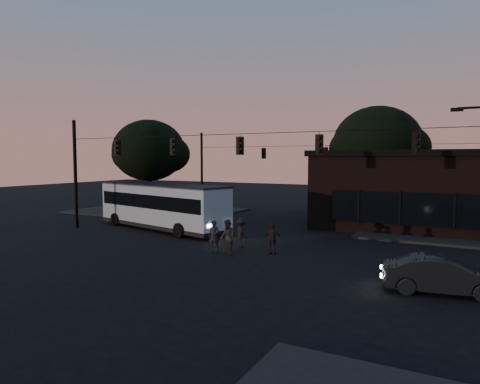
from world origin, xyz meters
The scene contains 13 objects.
ground centered at (0.00, 0.00, 0.00)m, with size 120.00×120.00×0.00m, color black.
sidewalk_far_left centered at (-14.00, 14.00, 0.07)m, with size 14.00×10.00×0.15m, color black.
building centered at (9.00, 15.97, 2.71)m, with size 15.40×10.41×5.40m.
tree_behind centered at (4.00, 22.00, 6.19)m, with size 7.60×7.60×9.43m.
tree_left centered at (-14.00, 13.00, 5.57)m, with size 6.40×6.40×8.30m.
signal_rig_near centered at (0.00, 4.00, 4.45)m, with size 26.24×0.30×7.50m.
signal_rig_far centered at (0.00, 20.00, 4.20)m, with size 26.24×0.30×7.50m.
bus centered at (-7.36, 6.37, 1.76)m, with size 11.40×5.14×3.13m.
car centered at (10.45, -0.12, 0.68)m, with size 1.43×4.10×1.35m, color black.
pedestrian_a centered at (-0.46, 1.99, 0.82)m, with size 0.60×0.39×1.63m, color black.
pedestrian_b centered at (0.50, 1.72, 0.89)m, with size 0.86×0.67×1.78m, color #2E2B2A.
pedestrian_c centered at (2.52, 2.78, 0.81)m, with size 0.95×0.39×1.62m, color black.
pedestrian_d centered at (0.30, 3.62, 0.81)m, with size 1.05×0.60×1.62m, color black.
Camera 1 is at (11.12, -16.81, 4.83)m, focal length 32.00 mm.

